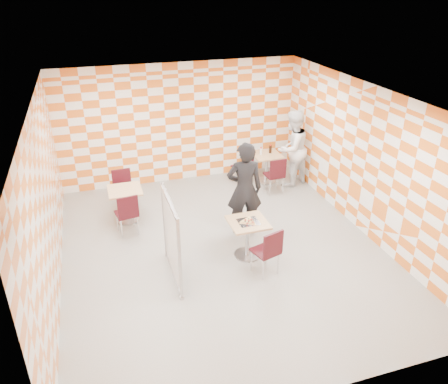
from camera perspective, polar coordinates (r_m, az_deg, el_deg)
name	(u,v)px	position (r m, az deg, el deg)	size (l,w,h in m)	color
room_shell	(214,169)	(8.36, -1.36, 3.06)	(7.00, 7.00, 7.00)	gray
main_table	(248,233)	(8.20, 3.11, -5.32)	(0.70, 0.70, 0.75)	tan
second_table	(267,163)	(11.23, 5.57, 3.77)	(0.70, 0.70, 0.75)	tan
empty_table	(126,199)	(9.59, -12.70, -0.95)	(0.70, 0.70, 0.75)	tan
chair_main_front	(269,249)	(7.70, 5.88, -7.43)	(0.53, 0.53, 0.92)	#390B12
chair_second_front	(276,173)	(10.60, 6.78, 2.48)	(0.43, 0.44, 0.92)	#390B12
chair_second_side	(245,162)	(11.15, 2.74, 3.90)	(0.55, 0.54, 0.92)	#390B12
chair_empty_near	(127,212)	(9.02, -12.52, -2.51)	(0.48, 0.49, 0.92)	#390B12
chair_empty_far	(123,186)	(10.10, -13.06, 0.71)	(0.45, 0.46, 0.92)	#390B12
partition	(171,239)	(7.54, -6.88, -6.07)	(0.08, 1.38, 1.55)	white
man_dark	(244,189)	(8.73, 2.68, 0.38)	(0.72, 0.47, 1.97)	black
man_white	(292,149)	(11.00, 8.87, 5.63)	(0.94, 0.73, 1.93)	white
pizza_on_foil	(248,221)	(8.05, 3.20, -3.81)	(0.40, 0.40, 0.04)	silver
sport_bottle	(261,151)	(11.09, 4.84, 5.34)	(0.06, 0.06, 0.20)	white
soda_bottle	(270,149)	(11.21, 6.08, 5.59)	(0.07, 0.07, 0.23)	black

